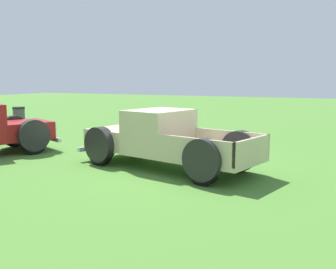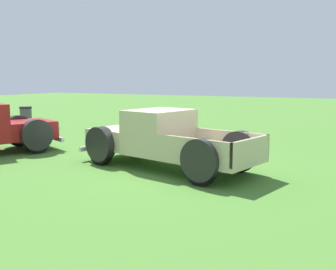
{
  "view_description": "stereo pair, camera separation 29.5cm",
  "coord_description": "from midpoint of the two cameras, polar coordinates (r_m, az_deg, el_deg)",
  "views": [
    {
      "loc": [
        -9.56,
        -4.51,
        2.37
      ],
      "look_at": [
        -0.12,
        -0.05,
        0.9
      ],
      "focal_mm": 43.38,
      "sensor_mm": 36.0,
      "label": 1
    },
    {
      "loc": [
        -9.43,
        -4.78,
        2.37
      ],
      "look_at": [
        -0.12,
        -0.05,
        0.9
      ],
      "focal_mm": 43.38,
      "sensor_mm": 36.0,
      "label": 2
    }
  ],
  "objects": [
    {
      "name": "pickup_truck_foreground",
      "position": [
        10.8,
        -2.29,
        -0.73
      ],
      "size": [
        2.91,
        5.27,
        1.53
      ],
      "color": "#C6B793",
      "rests_on": "ground_plane"
    },
    {
      "name": "trash_can",
      "position": [
        21.24,
        -20.58,
        2.4
      ],
      "size": [
        0.59,
        0.59,
        0.95
      ],
      "color": "#4C4C51",
      "rests_on": "ground_plane"
    },
    {
      "name": "ground_plane",
      "position": [
        10.83,
        -0.76,
        -4.62
      ],
      "size": [
        80.0,
        80.0,
        0.0
      ],
      "primitive_type": "plane",
      "color": "#477A2D"
    }
  ]
}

